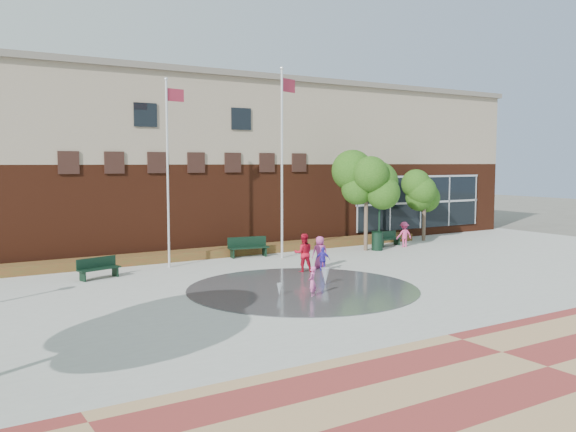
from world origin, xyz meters
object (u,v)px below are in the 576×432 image
flagpole_left (168,163)px  flagpole_right (283,152)px  child_splash (312,282)px  bench_left (99,272)px  trash_can (377,241)px

flagpole_left → flagpole_right: flagpole_right is taller
flagpole_right → child_splash: size_ratio=8.49×
flagpole_left → flagpole_right: bearing=-14.6°
flagpole_right → bench_left: flagpole_right is taller
flagpole_right → child_splash: bearing=-135.7°
flagpole_right → trash_can: bearing=-26.2°
flagpole_left → child_splash: bearing=-87.8°
bench_left → trash_can: 14.44m
bench_left → trash_can: size_ratio=1.72×
bench_left → trash_can: bearing=-14.1°
bench_left → trash_can: (14.43, 0.22, 0.24)m
flagpole_right → child_splash: 9.75m
bench_left → child_splash: bearing=-68.1°
flagpole_left → child_splash: flagpole_left is taller
flagpole_right → trash_can: size_ratio=8.87×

